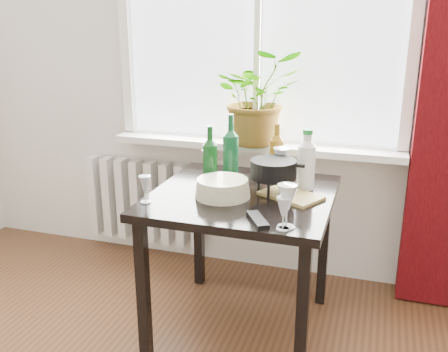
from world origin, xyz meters
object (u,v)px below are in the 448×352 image
(wineglass_front_right, at_px, (287,206))
(plate_stack, at_px, (222,188))
(tv_remote, at_px, (258,220))
(wine_bottle_right, at_px, (231,147))
(fondue_pot, at_px, (273,177))
(wine_bottle_left, at_px, (210,156))
(table, at_px, (242,211))
(wineglass_far_right, at_px, (283,213))
(bottle_amber, at_px, (277,150))
(cleaning_bottle, at_px, (306,159))
(wineglass_front_left, at_px, (145,189))
(radiator, at_px, (145,201))
(potted_plant, at_px, (258,98))
(wineglass_back_center, at_px, (281,167))
(wineglass_back_left, at_px, (208,164))
(cutting_board, at_px, (291,196))

(wineglass_front_right, height_order, plate_stack, wineglass_front_right)
(tv_remote, bearing_deg, wine_bottle_right, 87.34)
(fondue_pot, bearing_deg, wine_bottle_left, 179.82)
(table, relative_size, wineglass_far_right, 6.14)
(table, bearing_deg, wineglass_front_right, -51.40)
(plate_stack, bearing_deg, bottle_amber, 65.05)
(wine_bottle_left, distance_m, wineglass_far_right, 0.64)
(cleaning_bottle, height_order, wineglass_front_left, cleaning_bottle)
(bottle_amber, bearing_deg, tv_remote, -84.78)
(radiator, xyz_separation_m, potted_plant, (0.78, -0.07, 0.73))
(potted_plant, height_order, wine_bottle_right, potted_plant)
(wineglass_back_center, distance_m, tv_remote, 0.49)
(radiator, xyz_separation_m, wineglass_back_center, (1.00, -0.47, 0.46))
(wineglass_front_left, height_order, fondue_pot, fondue_pot)
(wineglass_far_right, relative_size, wineglass_front_left, 1.07)
(potted_plant, relative_size, tv_remote, 3.15)
(table, height_order, wine_bottle_left, wine_bottle_left)
(radiator, xyz_separation_m, table, (0.85, -0.63, 0.27))
(radiator, xyz_separation_m, wineglass_front_right, (1.13, -0.98, 0.45))
(bottle_amber, xyz_separation_m, wineglass_front_left, (-0.48, -0.56, -0.08))
(potted_plant, relative_size, wineglass_far_right, 3.88)
(cleaning_bottle, height_order, tv_remote, cleaning_bottle)
(wineglass_back_center, height_order, plate_stack, wineglass_back_center)
(wineglass_back_center, bearing_deg, table, -133.64)
(wineglass_back_left, bearing_deg, radiator, 143.82)
(wineglass_back_center, height_order, wineglass_back_left, wineglass_back_center)
(radiator, xyz_separation_m, plate_stack, (0.77, -0.71, 0.40))
(plate_stack, bearing_deg, wineglass_front_right, -37.30)
(table, bearing_deg, wine_bottle_right, 122.49)
(cleaning_bottle, xyz_separation_m, wineglass_far_right, (-0.01, -0.53, -0.08))
(table, height_order, plate_stack, plate_stack)
(fondue_pot, bearing_deg, table, -162.51)
(wineglass_front_left, bearing_deg, wine_bottle_right, 58.74)
(radiator, relative_size, plate_stack, 3.07)
(wineglass_far_right, xyz_separation_m, cutting_board, (-0.04, 0.39, -0.06))
(cutting_board, bearing_deg, bottle_amber, 115.10)
(table, relative_size, potted_plant, 1.58)
(cleaning_bottle, distance_m, cutting_board, 0.21)
(wineglass_far_right, bearing_deg, fondue_pot, 107.84)
(wineglass_far_right, height_order, plate_stack, wineglass_far_right)
(table, relative_size, wineglass_front_right, 4.60)
(tv_remote, bearing_deg, wine_bottle_left, 100.29)
(cleaning_bottle, height_order, plate_stack, cleaning_bottle)
(wineglass_front_left, relative_size, plate_stack, 0.50)
(potted_plant, bearing_deg, wine_bottle_left, -103.08)
(cleaning_bottle, bearing_deg, wine_bottle_right, 176.62)
(wine_bottle_left, xyz_separation_m, wine_bottle_right, (0.07, 0.11, 0.02))
(radiator, height_order, wineglass_back_left, wineglass_back_left)
(radiator, distance_m, bottle_amber, 1.13)
(wineglass_back_center, bearing_deg, potted_plant, 119.11)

